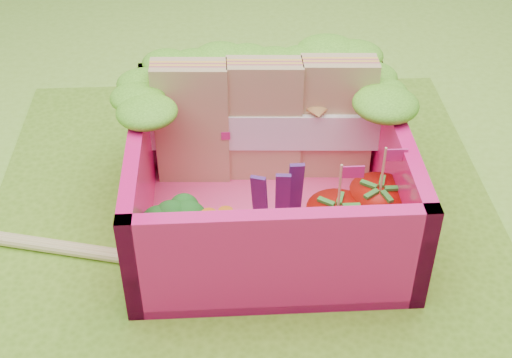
{
  "coord_description": "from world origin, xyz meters",
  "views": [
    {
      "loc": [
        -0.09,
        -2.8,
        2.41
      ],
      "look_at": [
        0.06,
        -0.06,
        0.28
      ],
      "focal_mm": 50.0,
      "sensor_mm": 36.0,
      "label": 1
    }
  ],
  "objects_px": {
    "bento_box": "(268,175)",
    "strawberry_left": "(336,231)",
    "strawberry_right": "(377,213)",
    "chopsticks": "(29,243)",
    "sandwich_stack": "(265,121)",
    "broccoli": "(172,225)"
  },
  "relations": [
    {
      "from": "bento_box",
      "to": "strawberry_left",
      "type": "distance_m",
      "value": 0.45
    },
    {
      "from": "bento_box",
      "to": "strawberry_right",
      "type": "relative_size",
      "value": 2.48
    },
    {
      "from": "bento_box",
      "to": "chopsticks",
      "type": "height_order",
      "value": "bento_box"
    },
    {
      "from": "sandwich_stack",
      "to": "broccoli",
      "type": "relative_size",
      "value": 3.51
    },
    {
      "from": "broccoli",
      "to": "strawberry_left",
      "type": "xyz_separation_m",
      "value": [
        0.75,
        -0.04,
        -0.04
      ]
    },
    {
      "from": "strawberry_right",
      "to": "chopsticks",
      "type": "bearing_deg",
      "value": 177.46
    },
    {
      "from": "sandwich_stack",
      "to": "chopsticks",
      "type": "distance_m",
      "value": 1.31
    },
    {
      "from": "strawberry_right",
      "to": "bento_box",
      "type": "bearing_deg",
      "value": 155.75
    },
    {
      "from": "strawberry_left",
      "to": "chopsticks",
      "type": "height_order",
      "value": "strawberry_left"
    },
    {
      "from": "sandwich_stack",
      "to": "chopsticks",
      "type": "height_order",
      "value": "sandwich_stack"
    },
    {
      "from": "strawberry_left",
      "to": "sandwich_stack",
      "type": "bearing_deg",
      "value": 113.25
    },
    {
      "from": "sandwich_stack",
      "to": "chopsticks",
      "type": "bearing_deg",
      "value": -158.07
    },
    {
      "from": "strawberry_left",
      "to": "chopsticks",
      "type": "xyz_separation_m",
      "value": [
        -1.46,
        0.19,
        -0.17
      ]
    },
    {
      "from": "sandwich_stack",
      "to": "chopsticks",
      "type": "xyz_separation_m",
      "value": [
        -1.17,
        -0.47,
        -0.35
      ]
    },
    {
      "from": "strawberry_right",
      "to": "chopsticks",
      "type": "distance_m",
      "value": 1.68
    },
    {
      "from": "strawberry_left",
      "to": "chopsticks",
      "type": "relative_size",
      "value": 0.22
    },
    {
      "from": "bento_box",
      "to": "strawberry_right",
      "type": "bearing_deg",
      "value": -24.25
    },
    {
      "from": "strawberry_left",
      "to": "strawberry_right",
      "type": "bearing_deg",
      "value": 27.71
    },
    {
      "from": "bento_box",
      "to": "strawberry_left",
      "type": "relative_size",
      "value": 2.49
    },
    {
      "from": "strawberry_right",
      "to": "strawberry_left",
      "type": "bearing_deg",
      "value": -152.29
    },
    {
      "from": "sandwich_stack",
      "to": "chopsticks",
      "type": "relative_size",
      "value": 0.5
    },
    {
      "from": "bento_box",
      "to": "chopsticks",
      "type": "distance_m",
      "value": 1.21
    }
  ]
}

